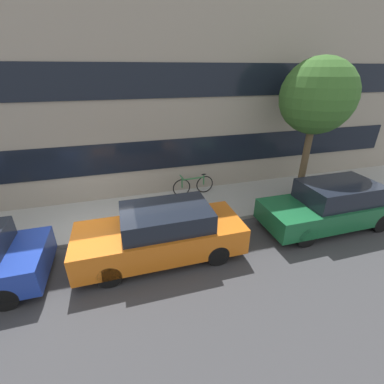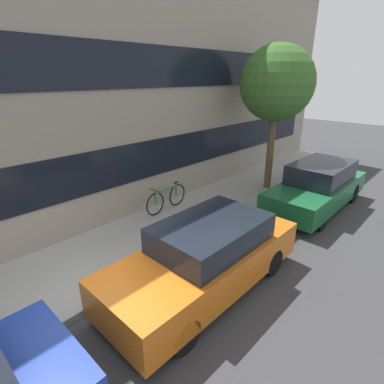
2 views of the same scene
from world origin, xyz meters
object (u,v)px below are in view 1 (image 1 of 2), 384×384
parked_car_orange (162,233)px  street_tree (317,97)px  bicycle (193,185)px  parked_car_green (332,205)px

parked_car_orange → street_tree: (5.71, 1.94, 3.03)m
parked_car_orange → street_tree: bearing=-161.2°
parked_car_orange → bicycle: (1.78, 3.14, -0.18)m
parked_car_green → street_tree: (0.32, 1.94, 3.02)m
parked_car_orange → parked_car_green: 5.39m
parked_car_orange → parked_car_green: (5.39, 0.00, 0.02)m
parked_car_green → bicycle: parked_car_green is taller
bicycle → street_tree: bearing=159.5°
bicycle → parked_car_green: bearing=135.4°
parked_car_green → bicycle: 4.79m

